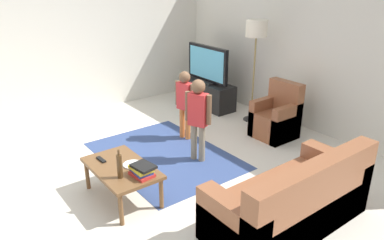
% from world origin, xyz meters
% --- Properties ---
extents(ground, '(7.80, 7.80, 0.00)m').
position_xyz_m(ground, '(0.00, 0.00, 0.00)').
color(ground, beige).
extents(wall_back, '(6.00, 0.12, 2.70)m').
position_xyz_m(wall_back, '(0.00, 3.00, 1.35)').
color(wall_back, silver).
rests_on(wall_back, ground).
extents(wall_left, '(0.12, 6.00, 2.70)m').
position_xyz_m(wall_left, '(-3.00, 0.00, 1.35)').
color(wall_left, silver).
rests_on(wall_left, ground).
extents(area_rug, '(2.20, 1.60, 0.01)m').
position_xyz_m(area_rug, '(-0.42, 0.41, 0.00)').
color(area_rug, '#33477A').
rests_on(area_rug, ground).
extents(tv_stand, '(1.20, 0.44, 0.50)m').
position_xyz_m(tv_stand, '(-1.72, 2.30, 0.24)').
color(tv_stand, black).
rests_on(tv_stand, ground).
extents(tv, '(1.10, 0.28, 0.71)m').
position_xyz_m(tv, '(-1.72, 2.28, 0.85)').
color(tv, black).
rests_on(tv, tv_stand).
extents(couch, '(0.80, 1.80, 0.86)m').
position_xyz_m(couch, '(1.77, 0.58, 0.29)').
color(couch, brown).
rests_on(couch, ground).
extents(armchair, '(0.60, 0.60, 0.90)m').
position_xyz_m(armchair, '(0.09, 2.26, 0.30)').
color(armchair, brown).
rests_on(armchair, ground).
extents(floor_lamp, '(0.36, 0.36, 1.78)m').
position_xyz_m(floor_lamp, '(-0.66, 2.45, 1.54)').
color(floor_lamp, '#262626').
rests_on(floor_lamp, ground).
extents(child_near_tv, '(0.36, 0.18, 1.11)m').
position_xyz_m(child_near_tv, '(-0.74, 1.02, 0.67)').
color(child_near_tv, orange).
rests_on(child_near_tv, ground).
extents(child_center, '(0.37, 0.23, 1.19)m').
position_xyz_m(child_center, '(-0.03, 0.73, 0.71)').
color(child_center, gray).
rests_on(child_center, ground).
extents(coffee_table, '(1.00, 0.60, 0.42)m').
position_xyz_m(coffee_table, '(0.20, -0.58, 0.37)').
color(coffee_table, brown).
rests_on(coffee_table, ground).
extents(book_stack, '(0.30, 0.24, 0.13)m').
position_xyz_m(book_stack, '(0.52, -0.48, 0.49)').
color(book_stack, red).
rests_on(book_stack, coffee_table).
extents(bottle, '(0.06, 0.06, 0.33)m').
position_xyz_m(bottle, '(0.42, -0.70, 0.56)').
color(bottle, '#4C3319').
rests_on(bottle, coffee_table).
extents(tv_remote, '(0.17, 0.06, 0.02)m').
position_xyz_m(tv_remote, '(-0.08, -0.70, 0.43)').
color(tv_remote, black).
rests_on(tv_remote, coffee_table).
extents(plate, '(0.22, 0.22, 0.02)m').
position_xyz_m(plate, '(0.25, -0.46, 0.43)').
color(plate, white).
rests_on(plate, coffee_table).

